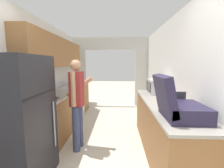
# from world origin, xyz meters

# --- Properties ---
(wall_left) EXTENTS (0.38, 6.78, 2.50)m
(wall_left) POSITION_xyz_m (-1.32, 1.96, 1.48)
(wall_left) COLOR silver
(wall_left) RESTS_ON ground_plane
(wall_right) EXTENTS (0.06, 6.78, 2.50)m
(wall_right) POSITION_xyz_m (1.39, 1.59, 1.25)
(wall_right) COLOR silver
(wall_right) RESTS_ON ground_plane
(wall_far_with_doorway) EXTENTS (3.12, 0.06, 2.50)m
(wall_far_with_doorway) POSITION_xyz_m (0.00, 4.41, 1.46)
(wall_far_with_doorway) COLOR silver
(wall_far_with_doorway) RESTS_ON ground_plane
(counter_left) EXTENTS (0.62, 3.02, 0.92)m
(counter_left) POSITION_xyz_m (-1.06, 2.43, 0.46)
(counter_left) COLOR brown
(counter_left) RESTS_ON ground_plane
(counter_right) EXTENTS (0.62, 2.34, 0.92)m
(counter_right) POSITION_xyz_m (1.06, 1.36, 0.46)
(counter_right) COLOR brown
(counter_right) RESTS_ON ground_plane
(refrigerator) EXTENTS (0.74, 0.79, 1.67)m
(refrigerator) POSITION_xyz_m (-1.01, 0.63, 0.84)
(refrigerator) COLOR black
(refrigerator) RESTS_ON ground_plane
(range_oven) EXTENTS (0.66, 0.77, 1.06)m
(range_oven) POSITION_xyz_m (-1.05, 2.88, 0.47)
(range_oven) COLOR #B7B7BC
(range_oven) RESTS_ON ground_plane
(person) EXTENTS (0.53, 0.40, 1.64)m
(person) POSITION_xyz_m (-0.45, 1.45, 0.88)
(person) COLOR #384266
(person) RESTS_ON ground_plane
(suitcase) EXTENTS (0.56, 0.55, 0.52)m
(suitcase) POSITION_xyz_m (0.98, 0.62, 1.08)
(suitcase) COLOR #231E38
(suitcase) RESTS_ON counter_right
(microwave) EXTENTS (0.40, 0.49, 0.30)m
(microwave) POSITION_xyz_m (1.14, 2.13, 1.07)
(microwave) COLOR #B7B7BC
(microwave) RESTS_ON counter_right
(book_stack) EXTENTS (0.21, 0.28, 0.06)m
(book_stack) POSITION_xyz_m (1.06, 1.38, 0.95)
(book_stack) COLOR white
(book_stack) RESTS_ON counter_right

